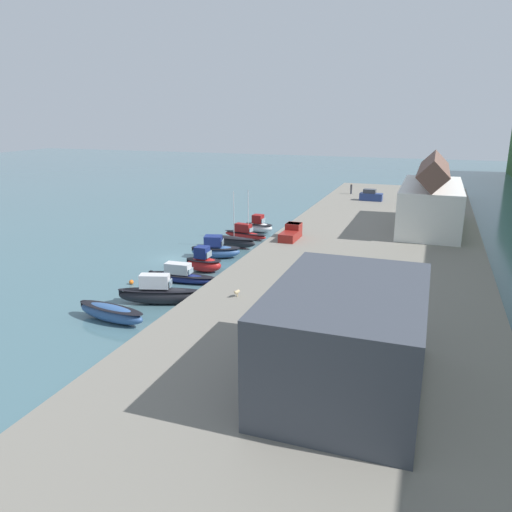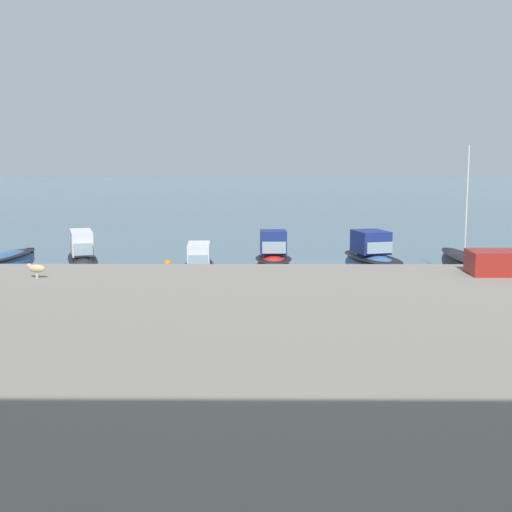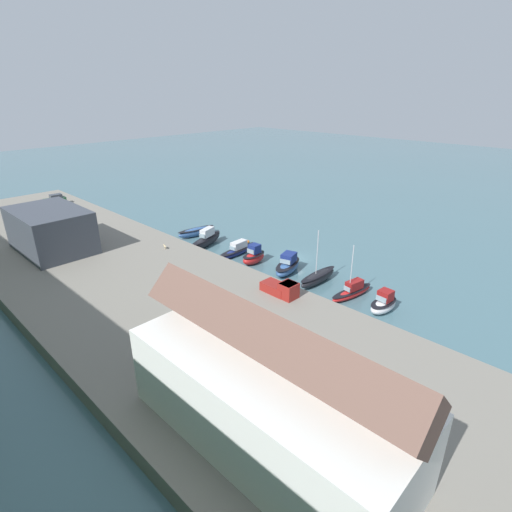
% 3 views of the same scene
% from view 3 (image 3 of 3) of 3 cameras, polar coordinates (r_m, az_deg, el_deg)
% --- Properties ---
extents(ground_plane, '(320.00, 320.00, 0.00)m').
position_cam_3_polar(ground_plane, '(62.97, 5.64, -0.26)').
color(ground_plane, '#476B75').
extents(quay_promenade, '(130.91, 26.74, 1.79)m').
position_cam_3_polar(quay_promenade, '(48.10, -12.41, -7.30)').
color(quay_promenade, gray).
rests_on(quay_promenade, ground_plane).
extents(harbor_clubhouse, '(20.81, 8.12, 10.46)m').
position_cam_3_polar(harbor_clubhouse, '(28.23, 1.58, -19.27)').
color(harbor_clubhouse, white).
rests_on(harbor_clubhouse, quay_promenade).
extents(yacht_club_building, '(13.28, 8.72, 6.34)m').
position_cam_3_polar(yacht_club_building, '(67.45, -27.23, 3.33)').
color(yacht_club_building, '#3D424C').
rests_on(yacht_club_building, quay_promenade).
extents(moored_boat_0, '(2.40, 4.52, 2.73)m').
position_cam_3_polar(moored_boat_0, '(50.00, 17.76, -6.53)').
color(moored_boat_0, silver).
rests_on(moored_boat_0, ground_plane).
extents(moored_boat_1, '(2.71, 7.16, 7.22)m').
position_cam_3_polar(moored_boat_1, '(52.37, 13.58, -4.91)').
color(moored_boat_1, red).
rests_on(moored_boat_1, ground_plane).
extents(moored_boat_2, '(1.58, 7.37, 7.79)m').
position_cam_3_polar(moored_boat_2, '(54.91, 8.84, -3.05)').
color(moored_boat_2, black).
rests_on(moored_boat_2, ground_plane).
extents(moored_boat_3, '(3.98, 6.70, 2.86)m').
position_cam_3_polar(moored_boat_3, '(57.59, 4.57, -1.36)').
color(moored_boat_3, '#33568E').
rests_on(moored_boat_3, ground_plane).
extents(moored_boat_4, '(2.15, 4.34, 3.00)m').
position_cam_3_polar(moored_boat_4, '(60.32, -0.32, -0.06)').
color(moored_boat_4, red).
rests_on(moored_boat_4, ground_plane).
extents(moored_boat_5, '(2.21, 8.07, 2.14)m').
position_cam_3_polar(moored_boat_5, '(63.78, -2.63, 0.87)').
color(moored_boat_5, navy).
rests_on(moored_boat_5, ground_plane).
extents(moored_boat_6, '(3.91, 8.25, 3.00)m').
position_cam_3_polar(moored_boat_6, '(67.57, -7.09, 2.34)').
color(moored_boat_6, black).
rests_on(moored_boat_6, ground_plane).
extents(moored_boat_7, '(2.80, 7.42, 1.54)m').
position_cam_3_polar(moored_boat_7, '(72.54, -8.52, 3.45)').
color(moored_boat_7, '#33568E').
rests_on(moored_boat_7, ground_plane).
extents(parked_car_0, '(2.12, 4.33, 2.16)m').
position_cam_3_polar(parked_car_0, '(95.19, -26.75, 7.13)').
color(parked_car_0, '#1E4C2D').
rests_on(parked_car_0, quay_promenade).
extents(pickup_truck_0, '(4.76, 2.06, 1.90)m').
position_cam_3_polar(pickup_truck_0, '(47.68, 3.75, -4.69)').
color(pickup_truck_0, maroon).
rests_on(pickup_truck_0, quay_promenade).
extents(dog_on_quay, '(0.88, 0.45, 0.68)m').
position_cam_3_polar(dog_on_quay, '(62.76, -12.90, 1.38)').
color(dog_on_quay, tan).
rests_on(dog_on_quay, quay_promenade).
extents(mooring_buoy_0, '(0.50, 0.50, 0.50)m').
position_cam_3_polar(mooring_buoy_0, '(68.65, -1.17, 2.07)').
color(mooring_buoy_0, orange).
rests_on(mooring_buoy_0, ground_plane).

